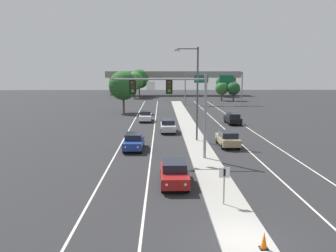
{
  "coord_description": "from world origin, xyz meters",
  "views": [
    {
      "loc": [
        -3.74,
        -14.39,
        7.59
      ],
      "look_at": [
        -3.2,
        13.34,
        3.2
      ],
      "focal_mm": 36.94,
      "sensor_mm": 36.0,
      "label": 1
    }
  ],
  "objects_px": {
    "car_receding_black": "(233,118)",
    "tree_far_right_a": "(222,88)",
    "median_sign_post": "(224,180)",
    "tree_far_right_c": "(234,89)",
    "traffic_cone_median_nose": "(264,241)",
    "tree_far_left_c": "(134,81)",
    "car_oncoming_red": "(174,173)",
    "car_receding_tan": "(228,138)",
    "car_oncoming_blue": "(134,141)",
    "highway_sign_gantry": "(214,78)",
    "overhead_signal_mast": "(176,98)",
    "street_lamp_median": "(195,88)",
    "tree_far_left_b": "(123,85)",
    "car_oncoming_white": "(146,116)",
    "tree_far_left_a": "(139,79)",
    "tree_far_right_b": "(223,83)",
    "car_oncoming_silver": "(168,126)"
  },
  "relations": [
    {
      "from": "overhead_signal_mast",
      "to": "car_oncoming_silver",
      "type": "relative_size",
      "value": 1.74
    },
    {
      "from": "car_oncoming_silver",
      "to": "tree_far_right_a",
      "type": "height_order",
      "value": "tree_far_right_a"
    },
    {
      "from": "median_sign_post",
      "to": "car_receding_black",
      "type": "relative_size",
      "value": 0.49
    },
    {
      "from": "street_lamp_median",
      "to": "traffic_cone_median_nose",
      "type": "distance_m",
      "value": 24.06
    },
    {
      "from": "overhead_signal_mast",
      "to": "tree_far_left_a",
      "type": "bearing_deg",
      "value": 95.96
    },
    {
      "from": "car_receding_tan",
      "to": "tree_far_right_c",
      "type": "height_order",
      "value": "tree_far_right_c"
    },
    {
      "from": "highway_sign_gantry",
      "to": "tree_far_right_a",
      "type": "distance_m",
      "value": 12.68
    },
    {
      "from": "car_oncoming_silver",
      "to": "tree_far_left_c",
      "type": "distance_m",
      "value": 56.85
    },
    {
      "from": "car_oncoming_red",
      "to": "tree_far_left_b",
      "type": "bearing_deg",
      "value": 100.73
    },
    {
      "from": "traffic_cone_median_nose",
      "to": "tree_far_left_c",
      "type": "relative_size",
      "value": 0.1
    },
    {
      "from": "tree_far_left_a",
      "to": "tree_far_right_b",
      "type": "height_order",
      "value": "tree_far_left_a"
    },
    {
      "from": "car_oncoming_blue",
      "to": "highway_sign_gantry",
      "type": "relative_size",
      "value": 0.34
    },
    {
      "from": "car_oncoming_silver",
      "to": "tree_far_left_a",
      "type": "relative_size",
      "value": 0.55
    },
    {
      "from": "car_receding_black",
      "to": "tree_far_right_c",
      "type": "distance_m",
      "value": 40.96
    },
    {
      "from": "car_oncoming_silver",
      "to": "tree_far_right_a",
      "type": "distance_m",
      "value": 49.9
    },
    {
      "from": "car_oncoming_silver",
      "to": "tree_far_right_c",
      "type": "height_order",
      "value": "tree_far_right_c"
    },
    {
      "from": "street_lamp_median",
      "to": "car_receding_tan",
      "type": "height_order",
      "value": "street_lamp_median"
    },
    {
      "from": "traffic_cone_median_nose",
      "to": "median_sign_post",
      "type": "bearing_deg",
      "value": 99.19
    },
    {
      "from": "car_oncoming_red",
      "to": "highway_sign_gantry",
      "type": "height_order",
      "value": "highway_sign_gantry"
    },
    {
      "from": "overhead_signal_mast",
      "to": "tree_far_left_b",
      "type": "bearing_deg",
      "value": 103.33
    },
    {
      "from": "car_oncoming_blue",
      "to": "tree_far_left_c",
      "type": "height_order",
      "value": "tree_far_left_c"
    },
    {
      "from": "car_oncoming_red",
      "to": "car_receding_black",
      "type": "relative_size",
      "value": 1.0
    },
    {
      "from": "overhead_signal_mast",
      "to": "street_lamp_median",
      "type": "relative_size",
      "value": 0.78
    },
    {
      "from": "car_oncoming_blue",
      "to": "car_oncoming_white",
      "type": "xyz_separation_m",
      "value": [
        0.28,
        19.47,
        0.0
      ]
    },
    {
      "from": "highway_sign_gantry",
      "to": "tree_far_left_b",
      "type": "height_order",
      "value": "tree_far_left_b"
    },
    {
      "from": "tree_far_left_c",
      "to": "tree_far_right_a",
      "type": "bearing_deg",
      "value": -19.96
    },
    {
      "from": "overhead_signal_mast",
      "to": "tree_far_left_c",
      "type": "bearing_deg",
      "value": 97.25
    },
    {
      "from": "car_oncoming_silver",
      "to": "traffic_cone_median_nose",
      "type": "relative_size",
      "value": 6.08
    },
    {
      "from": "car_oncoming_white",
      "to": "highway_sign_gantry",
      "type": "xyz_separation_m",
      "value": [
        14.37,
        26.13,
        5.34
      ]
    },
    {
      "from": "car_receding_tan",
      "to": "tree_far_right_a",
      "type": "xyz_separation_m",
      "value": [
        9.1,
        56.04,
        2.39
      ]
    },
    {
      "from": "car_oncoming_red",
      "to": "car_oncoming_blue",
      "type": "distance_m",
      "value": 11.26
    },
    {
      "from": "car_receding_black",
      "to": "tree_far_right_a",
      "type": "relative_size",
      "value": 0.91
    },
    {
      "from": "car_oncoming_silver",
      "to": "tree_far_left_c",
      "type": "xyz_separation_m",
      "value": [
        -8.48,
        56.06,
        4.09
      ]
    },
    {
      "from": "tree_far_left_a",
      "to": "tree_far_right_b",
      "type": "relative_size",
      "value": 1.29
    },
    {
      "from": "car_oncoming_white",
      "to": "tree_far_left_a",
      "type": "relative_size",
      "value": 0.54
    },
    {
      "from": "median_sign_post",
      "to": "tree_far_left_b",
      "type": "bearing_deg",
      "value": 103.05
    },
    {
      "from": "car_receding_tan",
      "to": "car_oncoming_blue",
      "type": "bearing_deg",
      "value": -172.55
    },
    {
      "from": "street_lamp_median",
      "to": "tree_far_right_b",
      "type": "distance_m",
      "value": 68.69
    },
    {
      "from": "median_sign_post",
      "to": "car_oncoming_blue",
      "type": "xyz_separation_m",
      "value": [
        -6.23,
        14.66,
        -0.77
      ]
    },
    {
      "from": "car_oncoming_white",
      "to": "car_receding_tan",
      "type": "xyz_separation_m",
      "value": [
        9.21,
        -18.23,
        0.0
      ]
    },
    {
      "from": "car_oncoming_red",
      "to": "traffic_cone_median_nose",
      "type": "xyz_separation_m",
      "value": [
        3.48,
        -8.99,
        -0.31
      ]
    },
    {
      "from": "overhead_signal_mast",
      "to": "street_lamp_median",
      "type": "xyz_separation_m",
      "value": [
        2.41,
        7.83,
        0.44
      ]
    },
    {
      "from": "car_receding_tan",
      "to": "tree_far_right_b",
      "type": "distance_m",
      "value": 70.64
    },
    {
      "from": "median_sign_post",
      "to": "highway_sign_gantry",
      "type": "bearing_deg",
      "value": 82.05
    },
    {
      "from": "street_lamp_median",
      "to": "tree_far_right_c",
      "type": "distance_m",
      "value": 54.89
    },
    {
      "from": "median_sign_post",
      "to": "tree_far_right_c",
      "type": "xyz_separation_m",
      "value": [
        15.3,
        71.14,
        1.61
      ]
    },
    {
      "from": "car_oncoming_red",
      "to": "median_sign_post",
      "type": "bearing_deg",
      "value": -56.23
    },
    {
      "from": "tree_far_right_c",
      "to": "tree_far_left_c",
      "type": "xyz_separation_m",
      "value": [
        -26.47,
        9.35,
        1.71
      ]
    },
    {
      "from": "tree_far_left_b",
      "to": "tree_far_right_b",
      "type": "relative_size",
      "value": 1.21
    },
    {
      "from": "car_oncoming_white",
      "to": "tree_far_right_a",
      "type": "height_order",
      "value": "tree_far_right_a"
    }
  ]
}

